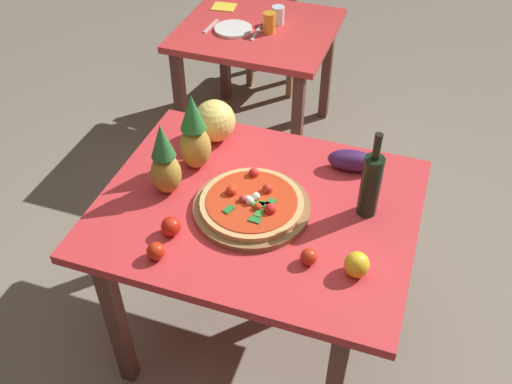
# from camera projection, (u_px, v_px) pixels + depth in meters

# --- Properties ---
(ground_plane) EXTENTS (10.00, 10.00, 0.00)m
(ground_plane) POSITION_uv_depth(u_px,v_px,m) (257.00, 323.00, 2.75)
(ground_plane) COLOR gray
(display_table) EXTENTS (1.22, 0.98, 0.78)m
(display_table) POSITION_uv_depth(u_px,v_px,m) (258.00, 221.00, 2.29)
(display_table) COLOR brown
(display_table) RESTS_ON ground_plane
(background_table) EXTENTS (0.89, 0.83, 0.78)m
(background_table) POSITION_uv_depth(u_px,v_px,m) (257.00, 46.00, 3.45)
(background_table) COLOR brown
(background_table) RESTS_ON ground_plane
(dining_chair) EXTENTS (0.46, 0.46, 0.85)m
(dining_chair) POSITION_uv_depth(u_px,v_px,m) (276.00, 25.00, 4.03)
(dining_chair) COLOR brown
(dining_chair) RESTS_ON ground_plane
(pizza_board) EXTENTS (0.45, 0.45, 0.02)m
(pizza_board) POSITION_uv_depth(u_px,v_px,m) (252.00, 208.00, 2.20)
(pizza_board) COLOR brown
(pizza_board) RESTS_ON display_table
(pizza) EXTENTS (0.40, 0.40, 0.06)m
(pizza) POSITION_uv_depth(u_px,v_px,m) (252.00, 202.00, 2.18)
(pizza) COLOR #E4A261
(pizza) RESTS_ON pizza_board
(wine_bottle) EXTENTS (0.08, 0.08, 0.37)m
(wine_bottle) POSITION_uv_depth(u_px,v_px,m) (371.00, 184.00, 2.11)
(wine_bottle) COLOR black
(wine_bottle) RESTS_ON display_table
(pineapple_left) EXTENTS (0.12, 0.12, 0.32)m
(pineapple_left) POSITION_uv_depth(u_px,v_px,m) (165.00, 163.00, 2.20)
(pineapple_left) COLOR #AB8A33
(pineapple_left) RESTS_ON display_table
(pineapple_right) EXTENTS (0.13, 0.13, 0.34)m
(pineapple_right) POSITION_uv_depth(u_px,v_px,m) (194.00, 136.00, 2.31)
(pineapple_right) COLOR #B38B36
(pineapple_right) RESTS_ON display_table
(melon) EXTENTS (0.18, 0.18, 0.18)m
(melon) POSITION_uv_depth(u_px,v_px,m) (214.00, 121.00, 2.49)
(melon) COLOR #EACF65
(melon) RESTS_ON display_table
(bell_pepper) EXTENTS (0.09, 0.09, 0.10)m
(bell_pepper) POSITION_uv_depth(u_px,v_px,m) (357.00, 265.00, 1.94)
(bell_pepper) COLOR yellow
(bell_pepper) RESTS_ON display_table
(eggplant) EXTENTS (0.21, 0.12, 0.09)m
(eggplant) POSITION_uv_depth(u_px,v_px,m) (352.00, 160.00, 2.36)
(eggplant) COLOR #411E54
(eggplant) RESTS_ON display_table
(tomato_near_board) EXTENTS (0.07, 0.07, 0.07)m
(tomato_near_board) POSITION_uv_depth(u_px,v_px,m) (171.00, 226.00, 2.09)
(tomato_near_board) COLOR red
(tomato_near_board) RESTS_ON display_table
(tomato_by_bottle) EXTENTS (0.06, 0.06, 0.06)m
(tomato_by_bottle) POSITION_uv_depth(u_px,v_px,m) (309.00, 257.00, 1.99)
(tomato_by_bottle) COLOR red
(tomato_by_bottle) RESTS_ON display_table
(tomato_beside_pepper) EXTENTS (0.07, 0.07, 0.07)m
(tomato_beside_pepper) POSITION_uv_depth(u_px,v_px,m) (156.00, 251.00, 2.00)
(tomato_beside_pepper) COLOR red
(tomato_beside_pepper) RESTS_ON display_table
(drinking_glass_juice) EXTENTS (0.07, 0.07, 0.12)m
(drinking_glass_juice) POSITION_uv_depth(u_px,v_px,m) (269.00, 23.00, 3.28)
(drinking_glass_juice) COLOR orange
(drinking_glass_juice) RESTS_ON background_table
(drinking_glass_water) EXTENTS (0.07, 0.07, 0.10)m
(drinking_glass_water) POSITION_uv_depth(u_px,v_px,m) (278.00, 15.00, 3.37)
(drinking_glass_water) COLOR silver
(drinking_glass_water) RESTS_ON background_table
(dinner_plate) EXTENTS (0.22, 0.22, 0.02)m
(dinner_plate) POSITION_uv_depth(u_px,v_px,m) (233.00, 29.00, 3.33)
(dinner_plate) COLOR white
(dinner_plate) RESTS_ON background_table
(fork_utensil) EXTENTS (0.03, 0.18, 0.01)m
(fork_utensil) POSITION_uv_depth(u_px,v_px,m) (211.00, 26.00, 3.37)
(fork_utensil) COLOR silver
(fork_utensil) RESTS_ON background_table
(knife_utensil) EXTENTS (0.02, 0.18, 0.01)m
(knife_utensil) POSITION_uv_depth(u_px,v_px,m) (256.00, 33.00, 3.30)
(knife_utensil) COLOR silver
(knife_utensil) RESTS_ON background_table
(napkin_folded) EXTENTS (0.15, 0.14, 0.01)m
(napkin_folded) POSITION_uv_depth(u_px,v_px,m) (224.00, 7.00, 3.57)
(napkin_folded) COLOR yellow
(napkin_folded) RESTS_ON background_table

